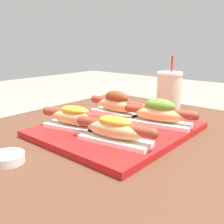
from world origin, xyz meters
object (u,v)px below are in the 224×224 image
at_px(hot_dog_2, 75,118).
at_px(sauce_bowl, 8,158).
at_px(hot_dog_0, 115,130).
at_px(hot_dog_1, 160,114).
at_px(drink_cup, 169,91).
at_px(hot_dog_3, 116,104).
at_px(serving_tray, 117,129).

relative_size(hot_dog_2, sauce_bowl, 3.00).
height_order(hot_dog_0, sauce_bowl, hot_dog_0).
bearing_deg(hot_dog_1, drink_cup, 23.17).
xyz_separation_m(hot_dog_0, hot_dog_1, (0.19, -0.01, 0.00)).
height_order(hot_dog_0, hot_dog_2, same).
distance_m(hot_dog_3, sauce_bowl, 0.41).
bearing_deg(serving_tray, hot_dog_1, -44.18).
height_order(serving_tray, hot_dog_0, hot_dog_0).
bearing_deg(serving_tray, hot_dog_3, 40.67).
relative_size(serving_tray, hot_dog_0, 1.91).
height_order(hot_dog_0, drink_cup, drink_cup).
distance_m(hot_dog_2, sauce_bowl, 0.22).
height_order(hot_dog_3, sauce_bowl, hot_dog_3).
distance_m(hot_dog_3, drink_cup, 0.25).
bearing_deg(hot_dog_1, serving_tray, 135.82).
height_order(hot_dog_2, sauce_bowl, hot_dog_2).
relative_size(hot_dog_3, drink_cup, 1.08).
xyz_separation_m(hot_dog_1, sauce_bowl, (-0.40, 0.14, -0.04)).
xyz_separation_m(hot_dog_2, hot_dog_3, (0.19, 0.01, 0.00)).
bearing_deg(hot_dog_0, drink_cup, 12.13).
relative_size(hot_dog_2, hot_dog_3, 0.98).
bearing_deg(sauce_bowl, hot_dog_3, 3.91).
height_order(hot_dog_0, hot_dog_3, hot_dog_3).
relative_size(hot_dog_0, hot_dog_1, 1.01).
distance_m(hot_dog_0, sauce_bowl, 0.25).
distance_m(hot_dog_0, drink_cup, 0.45).
bearing_deg(serving_tray, drink_cup, 2.95).
xyz_separation_m(serving_tray, hot_dog_2, (-0.09, 0.08, 0.04)).
relative_size(serving_tray, hot_dog_2, 1.93).
bearing_deg(hot_dog_3, hot_dog_1, -92.31).
relative_size(hot_dog_1, sauce_bowl, 3.01).
distance_m(sauce_bowl, drink_cup, 0.65).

